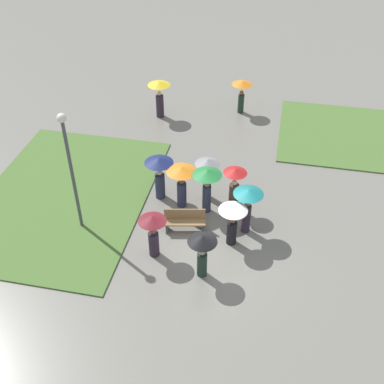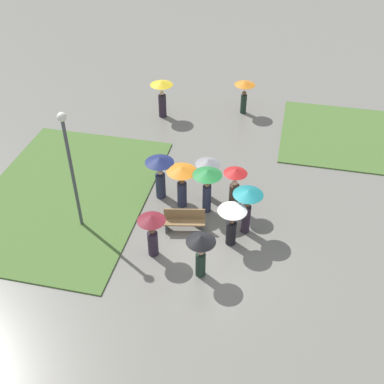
{
  "view_description": "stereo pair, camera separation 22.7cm",
  "coord_description": "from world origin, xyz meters",
  "views": [
    {
      "loc": [
        1.79,
        -12.21,
        12.29
      ],
      "look_at": [
        -1.04,
        1.61,
        1.15
      ],
      "focal_mm": 45.0,
      "sensor_mm": 36.0,
      "label": 1
    },
    {
      "loc": [
        2.02,
        -12.16,
        12.29
      ],
      "look_at": [
        -1.04,
        1.61,
        1.15
      ],
      "focal_mm": 45.0,
      "sensor_mm": 36.0,
      "label": 2
    }
  ],
  "objects": [
    {
      "name": "crowd_person_white",
      "position": [
        0.65,
        0.43,
        1.31
      ],
      "size": [
        1.03,
        1.03,
        1.81
      ],
      "rotation": [
        0.0,
        0.0,
        1.65
      ],
      "color": "black",
      "rests_on": "ground_plane"
    },
    {
      "name": "crowd_person_navy",
      "position": [
        -2.53,
        2.49,
        1.31
      ],
      "size": [
        1.14,
        1.14,
        1.9
      ],
      "rotation": [
        0.0,
        0.0,
        3.44
      ],
      "color": "#282D47",
      "rests_on": "ground_plane"
    },
    {
      "name": "lamp_post",
      "position": [
        -5.0,
        0.17,
        3.05
      ],
      "size": [
        0.32,
        0.32,
        4.81
      ],
      "color": "#474C51",
      "rests_on": "ground_plane"
    },
    {
      "name": "crowd_person_red",
      "position": [
        0.46,
        2.34,
        1.19
      ],
      "size": [
        0.9,
        0.9,
        1.93
      ],
      "rotation": [
        0.0,
        0.0,
        1.5
      ],
      "color": "#47382D",
      "rests_on": "ground_plane"
    },
    {
      "name": "lone_walker_far_path",
      "position": [
        -4.2,
        8.91,
        1.31
      ],
      "size": [
        1.13,
        1.13,
        1.94
      ],
      "rotation": [
        0.0,
        0.0,
        3.36
      ],
      "color": "#2D2333",
      "rests_on": "ground_plane"
    },
    {
      "name": "crowd_person_teal",
      "position": [
        1.08,
        1.17,
        1.39
      ],
      "size": [
        1.09,
        1.09,
        1.94
      ],
      "rotation": [
        0.0,
        0.0,
        6.14
      ],
      "color": "#2D2333",
      "rests_on": "ground_plane"
    },
    {
      "name": "crowd_person_maroon",
      "position": [
        -1.92,
        -0.7,
        1.18
      ],
      "size": [
        0.97,
        0.97,
        1.77
      ],
      "rotation": [
        0.0,
        0.0,
        0.74
      ],
      "color": "#2D2333",
      "rests_on": "ground_plane"
    },
    {
      "name": "crowd_person_green",
      "position": [
        -0.55,
        2.02,
        1.45
      ],
      "size": [
        1.12,
        1.12,
        1.96
      ],
      "rotation": [
        0.0,
        0.0,
        1.5
      ],
      "color": "#282D47",
      "rests_on": "ground_plane"
    },
    {
      "name": "ground_plane",
      "position": [
        0.0,
        0.0,
        0.0
      ],
      "size": [
        90.0,
        90.0,
        0.0
      ],
      "primitive_type": "plane",
      "color": "slate"
    },
    {
      "name": "crowd_person_black",
      "position": [
        -0.1,
        -1.29,
        1.29
      ],
      "size": [
        0.98,
        0.98,
        1.79
      ],
      "rotation": [
        0.0,
        0.0,
        4.6
      ],
      "color": "#1E3328",
      "rests_on": "ground_plane"
    },
    {
      "name": "crowd_person_grey",
      "position": [
        -0.68,
        2.85,
        1.34
      ],
      "size": [
        1.0,
        1.0,
        1.84
      ],
      "rotation": [
        0.0,
        0.0,
        5.29
      ],
      "color": "#47382D",
      "rests_on": "ground_plane"
    },
    {
      "name": "lawn_patch_near",
      "position": [
        -6.34,
        1.71,
        0.03
      ],
      "size": [
        6.58,
        9.31,
        0.06
      ],
      "color": "#4C7033",
      "rests_on": "ground_plane"
    },
    {
      "name": "park_bench",
      "position": [
        -1.14,
        0.77,
        0.46
      ],
      "size": [
        1.58,
        0.72,
        0.9
      ],
      "rotation": [
        0.0,
        0.0,
        0.2
      ],
      "color": "brown",
      "rests_on": "ground_plane"
    },
    {
      "name": "crowd_person_orange",
      "position": [
        -1.56,
        2.13,
        1.32
      ],
      "size": [
        1.16,
        1.16,
        1.86
      ],
      "rotation": [
        0.0,
        0.0,
        3.5
      ],
      "color": "#282D47",
      "rests_on": "ground_plane"
    },
    {
      "name": "lone_walker_mid_plaza",
      "position": [
        -0.21,
        10.17,
        1.29
      ],
      "size": [
        1.05,
        1.05,
        1.77
      ],
      "rotation": [
        0.0,
        0.0,
        0.06
      ],
      "color": "#1E3328",
      "rests_on": "ground_plane"
    }
  ]
}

